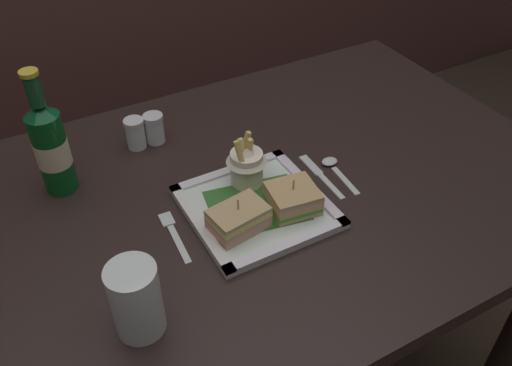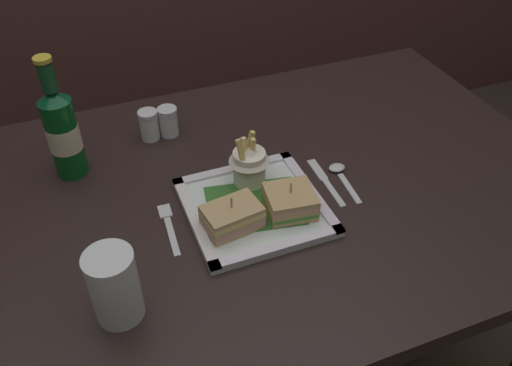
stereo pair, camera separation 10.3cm
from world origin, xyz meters
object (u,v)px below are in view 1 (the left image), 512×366
(salt_shaker, at_px, (136,135))
(pepper_shaker, at_px, (155,130))
(sandwich_half_right, at_px, (293,198))
(fork, at_px, (174,234))
(dining_table, at_px, (256,231))
(sandwich_half_left, at_px, (238,219))
(beer_bottle, at_px, (51,146))
(fries_cup, at_px, (246,162))
(spoon, at_px, (334,166))
(water_glass, at_px, (137,304))
(knife, at_px, (320,174))
(square_plate, at_px, (256,207))

(salt_shaker, bearing_deg, pepper_shaker, -0.00)
(sandwich_half_right, xyz_separation_m, fork, (-0.22, 0.05, -0.03))
(dining_table, relative_size, salt_shaker, 18.69)
(sandwich_half_left, bearing_deg, beer_bottle, 131.66)
(sandwich_half_right, distance_m, fries_cup, 0.12)
(fork, bearing_deg, salt_shaker, 83.64)
(spoon, bearing_deg, beer_bottle, 157.52)
(sandwich_half_left, bearing_deg, pepper_shaker, 95.08)
(dining_table, relative_size, beer_bottle, 4.98)
(fries_cup, distance_m, water_glass, 0.37)
(sandwich_half_right, xyz_separation_m, water_glass, (-0.34, -0.11, 0.02))
(beer_bottle, xyz_separation_m, pepper_shaker, (0.22, 0.06, -0.07))
(dining_table, xyz_separation_m, knife, (0.14, -0.03, 0.13))
(sandwich_half_right, relative_size, salt_shaker, 1.42)
(pepper_shaker, bearing_deg, water_glass, -113.20)
(water_glass, bearing_deg, square_plate, 27.30)
(beer_bottle, relative_size, salt_shaker, 3.75)
(square_plate, bearing_deg, fork, 175.25)
(fork, height_order, pepper_shaker, pepper_shaker)
(spoon, height_order, salt_shaker, salt_shaker)
(sandwich_half_left, xyz_separation_m, fries_cup, (0.07, 0.11, 0.03))
(sandwich_half_right, distance_m, pepper_shaker, 0.38)
(knife, bearing_deg, pepper_shaker, 132.32)
(square_plate, xyz_separation_m, knife, (0.17, 0.03, -0.00))
(water_glass, bearing_deg, sandwich_half_right, 17.72)
(beer_bottle, distance_m, water_glass, 0.40)
(dining_table, height_order, sandwich_half_left, sandwich_half_left)
(fork, distance_m, pepper_shaker, 0.31)
(sandwich_half_right, height_order, pepper_shaker, sandwich_half_right)
(sandwich_half_left, bearing_deg, square_plate, 32.93)
(dining_table, distance_m, sandwich_half_right, 0.19)
(fries_cup, height_order, beer_bottle, beer_bottle)
(sandwich_half_left, height_order, beer_bottle, beer_bottle)
(fork, relative_size, pepper_shaker, 2.02)
(spoon, relative_size, pepper_shaker, 1.86)
(beer_bottle, relative_size, knife, 1.67)
(square_plate, distance_m, sandwich_half_left, 0.07)
(sandwich_half_right, height_order, water_glass, water_glass)
(sandwich_half_left, distance_m, spoon, 0.27)
(sandwich_half_right, distance_m, spoon, 0.17)
(dining_table, height_order, fork, fork)
(beer_bottle, bearing_deg, sandwich_half_right, -37.69)
(fries_cup, distance_m, spoon, 0.20)
(knife, height_order, pepper_shaker, pepper_shaker)
(fries_cup, xyz_separation_m, water_glass, (-0.30, -0.22, -0.01))
(salt_shaker, bearing_deg, dining_table, -57.39)
(dining_table, bearing_deg, water_glass, -147.04)
(sandwich_half_left, height_order, fork, sandwich_half_left)
(square_plate, relative_size, sandwich_half_left, 2.31)
(salt_shaker, bearing_deg, sandwich_half_right, -61.29)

